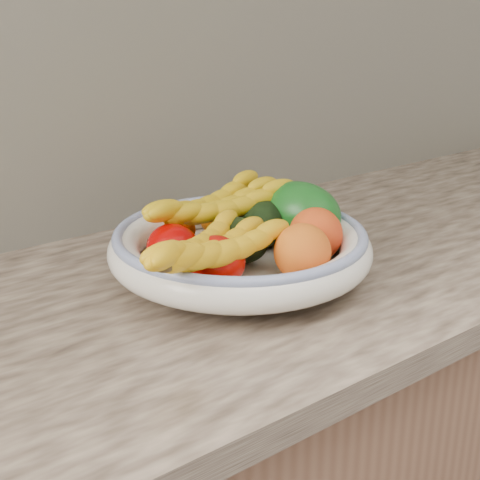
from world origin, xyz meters
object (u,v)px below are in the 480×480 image
object	(u,v)px
fruit_bowl	(240,247)
green_mango	(299,213)
banana_bunch_back	(216,211)
banana_bunch_front	(210,254)

from	to	relation	value
fruit_bowl	green_mango	world-z (taller)	green_mango
banana_bunch_back	banana_bunch_front	distance (m)	0.17
green_mango	banana_bunch_back	world-z (taller)	green_mango
green_mango	banana_bunch_front	world-z (taller)	green_mango
green_mango	banana_bunch_back	size ratio (longest dim) A/B	0.50
banana_bunch_back	green_mango	bearing A→B (deg)	-33.07
green_mango	banana_bunch_back	xyz separation A→B (m)	(-0.12, 0.06, 0.01)
banana_bunch_back	banana_bunch_front	size ratio (longest dim) A/B	1.04
green_mango	banana_bunch_front	size ratio (longest dim) A/B	0.52
fruit_bowl	green_mango	xyz separation A→B (m)	(0.12, 0.01, 0.03)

